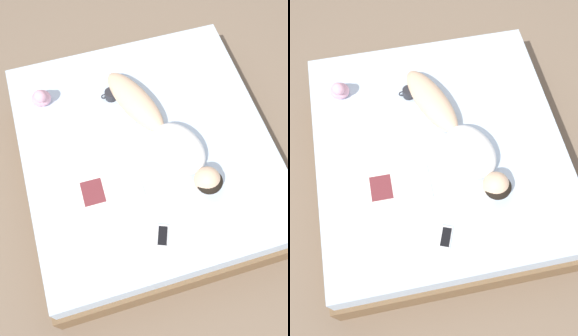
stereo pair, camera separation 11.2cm
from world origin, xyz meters
TOP-DOWN VIEW (x-y plane):
  - ground_plane at (0.00, 0.00)m, footprint 12.00×12.00m
  - bed at (0.00, 0.00)m, footprint 1.87×2.02m
  - person at (-0.13, 0.01)m, footprint 0.63×1.24m
  - open_magazine at (0.36, 0.27)m, footprint 0.46×0.27m
  - coffee_mug at (0.15, -0.47)m, footprint 0.13×0.09m
  - cell_phone at (0.10, 0.70)m, footprint 0.12×0.17m
  - plush_toy at (0.66, -0.56)m, footprint 0.14×0.16m

SIDE VIEW (x-z plane):
  - ground_plane at x=0.00m, z-range 0.00..0.00m
  - bed at x=0.00m, z-range 0.00..0.54m
  - open_magazine at x=0.36m, z-range 0.55..0.56m
  - cell_phone at x=0.10m, z-range 0.55..0.56m
  - coffee_mug at x=0.15m, z-range 0.55..0.62m
  - plush_toy at x=0.66m, z-range 0.53..0.73m
  - person at x=-0.13m, z-range 0.55..0.73m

